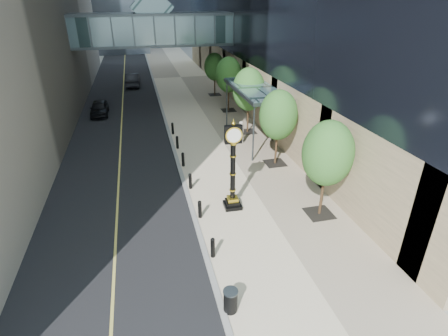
{
  "coord_description": "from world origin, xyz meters",
  "views": [
    {
      "loc": [
        -5.17,
        -11.09,
        10.6
      ],
      "look_at": [
        -1.19,
        5.03,
        2.39
      ],
      "focal_mm": 28.0,
      "sensor_mm": 36.0,
      "label": 1
    }
  ],
  "objects_px": {
    "trash_bin": "(230,301)",
    "car_near": "(99,108)",
    "pedestrian": "(241,132)",
    "car_far": "(133,80)",
    "street_clock": "(233,172)"
  },
  "relations": [
    {
      "from": "street_clock",
      "to": "trash_bin",
      "type": "bearing_deg",
      "value": -103.31
    },
    {
      "from": "trash_bin",
      "to": "car_near",
      "type": "height_order",
      "value": "car_near"
    },
    {
      "from": "street_clock",
      "to": "car_near",
      "type": "distance_m",
      "value": 21.16
    },
    {
      "from": "pedestrian",
      "to": "car_near",
      "type": "bearing_deg",
      "value": -58.55
    },
    {
      "from": "trash_bin",
      "to": "car_far",
      "type": "bearing_deg",
      "value": 94.51
    },
    {
      "from": "trash_bin",
      "to": "car_far",
      "type": "relative_size",
      "value": 0.18
    },
    {
      "from": "street_clock",
      "to": "car_far",
      "type": "xyz_separation_m",
      "value": [
        -4.94,
        31.43,
        -1.39
      ]
    },
    {
      "from": "pedestrian",
      "to": "trash_bin",
      "type": "bearing_deg",
      "value": 56.76
    },
    {
      "from": "trash_bin",
      "to": "car_far",
      "type": "distance_m",
      "value": 38.4
    },
    {
      "from": "pedestrian",
      "to": "car_near",
      "type": "xyz_separation_m",
      "value": [
        -11.36,
        10.55,
        -0.28
      ]
    },
    {
      "from": "car_far",
      "to": "car_near",
      "type": "bearing_deg",
      "value": 77.45
    },
    {
      "from": "street_clock",
      "to": "trash_bin",
      "type": "height_order",
      "value": "street_clock"
    },
    {
      "from": "car_near",
      "to": "car_far",
      "type": "height_order",
      "value": "car_far"
    },
    {
      "from": "car_near",
      "to": "pedestrian",
      "type": "bearing_deg",
      "value": -43.06
    },
    {
      "from": "car_near",
      "to": "car_far",
      "type": "bearing_deg",
      "value": 74.21
    }
  ]
}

